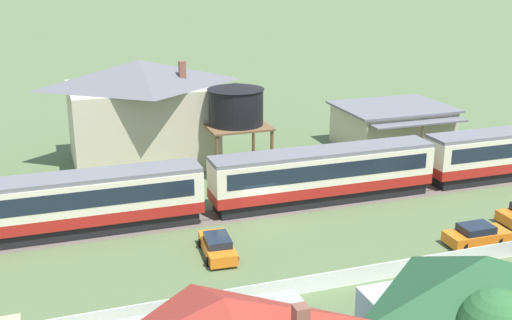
{
  "coord_description": "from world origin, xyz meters",
  "views": [
    {
      "loc": [
        -14.23,
        -40.5,
        17.92
      ],
      "look_at": [
        1.75,
        5.82,
        2.25
      ],
      "focal_mm": 45.0,
      "sensor_mm": 36.0,
      "label": 1
    }
  ],
  "objects_px": {
    "station_house_grey_roof": "(141,110)",
    "parked_car_orange_3": "(477,235)",
    "passenger_train": "(326,172)",
    "station_building": "(392,126)",
    "water_tower": "(236,105)",
    "cottage_dark_green_roof": "(481,308)",
    "parked_car_orange": "(217,246)"
  },
  "relations": [
    {
      "from": "passenger_train",
      "to": "station_building",
      "type": "relative_size",
      "value": 5.17
    },
    {
      "from": "cottage_dark_green_roof",
      "to": "parked_car_orange",
      "type": "relative_size",
      "value": 2.14
    },
    {
      "from": "parked_car_orange",
      "to": "station_house_grey_roof",
      "type": "bearing_deg",
      "value": 7.09
    },
    {
      "from": "water_tower",
      "to": "parked_car_orange",
      "type": "xyz_separation_m",
      "value": [
        -5.97,
        -15.1,
        -5.26
      ]
    },
    {
      "from": "station_house_grey_roof",
      "to": "cottage_dark_green_roof",
      "type": "relative_size",
      "value": 1.42
    },
    {
      "from": "water_tower",
      "to": "parked_car_orange_3",
      "type": "bearing_deg",
      "value": -61.4
    },
    {
      "from": "water_tower",
      "to": "cottage_dark_green_roof",
      "type": "bearing_deg",
      "value": -85.56
    },
    {
      "from": "cottage_dark_green_roof",
      "to": "parked_car_orange_3",
      "type": "bearing_deg",
      "value": 52.64
    },
    {
      "from": "station_building",
      "to": "water_tower",
      "type": "bearing_deg",
      "value": -171.5
    },
    {
      "from": "passenger_train",
      "to": "station_building",
      "type": "height_order",
      "value": "passenger_train"
    },
    {
      "from": "parked_car_orange_3",
      "to": "passenger_train",
      "type": "bearing_deg",
      "value": 121.2
    },
    {
      "from": "water_tower",
      "to": "passenger_train",
      "type": "bearing_deg",
      "value": -63.28
    },
    {
      "from": "station_house_grey_roof",
      "to": "passenger_train",
      "type": "bearing_deg",
      "value": -51.79
    },
    {
      "from": "passenger_train",
      "to": "parked_car_orange",
      "type": "height_order",
      "value": "passenger_train"
    },
    {
      "from": "cottage_dark_green_roof",
      "to": "parked_car_orange",
      "type": "height_order",
      "value": "cottage_dark_green_roof"
    },
    {
      "from": "water_tower",
      "to": "parked_car_orange_3",
      "type": "xyz_separation_m",
      "value": [
        10.37,
        -19.01,
        -5.25
      ]
    },
    {
      "from": "station_building",
      "to": "parked_car_orange_3",
      "type": "distance_m",
      "value": 22.46
    },
    {
      "from": "station_building",
      "to": "station_house_grey_roof",
      "type": "relative_size",
      "value": 0.79
    },
    {
      "from": "station_house_grey_roof",
      "to": "parked_car_orange_3",
      "type": "relative_size",
      "value": 3.13
    },
    {
      "from": "station_building",
      "to": "station_house_grey_roof",
      "type": "xyz_separation_m",
      "value": [
        -23.73,
        3.31,
        2.69
      ]
    },
    {
      "from": "parked_car_orange_3",
      "to": "cottage_dark_green_roof",
      "type": "bearing_deg",
      "value": -126.3
    },
    {
      "from": "passenger_train",
      "to": "parked_car_orange_3",
      "type": "xyz_separation_m",
      "value": [
        5.97,
        -10.27,
        -1.63
      ]
    },
    {
      "from": "station_building",
      "to": "station_house_grey_roof",
      "type": "distance_m",
      "value": 24.11
    },
    {
      "from": "water_tower",
      "to": "cottage_dark_green_roof",
      "type": "xyz_separation_m",
      "value": [
        2.3,
        -29.58,
        -3.1
      ]
    },
    {
      "from": "station_building",
      "to": "parked_car_orange",
      "type": "xyz_separation_m",
      "value": [
        -22.65,
        -17.6,
        -1.44
      ]
    },
    {
      "from": "cottage_dark_green_roof",
      "to": "parked_car_orange_3",
      "type": "relative_size",
      "value": 2.21
    },
    {
      "from": "passenger_train",
      "to": "parked_car_orange",
      "type": "bearing_deg",
      "value": -148.47
    },
    {
      "from": "passenger_train",
      "to": "water_tower",
      "type": "xyz_separation_m",
      "value": [
        -4.4,
        8.74,
        3.62
      ]
    },
    {
      "from": "passenger_train",
      "to": "station_house_grey_roof",
      "type": "bearing_deg",
      "value": 128.21
    },
    {
      "from": "station_building",
      "to": "water_tower",
      "type": "height_order",
      "value": "water_tower"
    },
    {
      "from": "station_building",
      "to": "cottage_dark_green_roof",
      "type": "bearing_deg",
      "value": -114.15
    },
    {
      "from": "water_tower",
      "to": "cottage_dark_green_roof",
      "type": "distance_m",
      "value": 29.83
    }
  ]
}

